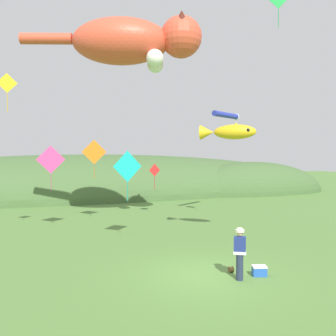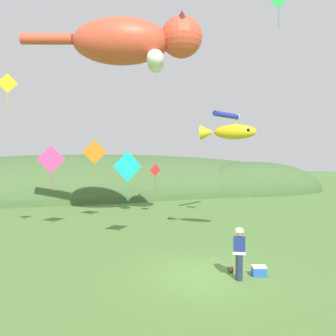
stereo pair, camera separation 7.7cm
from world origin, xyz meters
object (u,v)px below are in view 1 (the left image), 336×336
Objects in this scene: kite_giant_cat at (134,42)px; kite_fish_windsock at (228,132)px; kite_diamond_orange at (94,152)px; kite_diamond_gold at (7,84)px; kite_tube_streamer at (226,115)px; festival_attendant at (240,252)px; kite_spool at (231,269)px; picnic_cooler at (259,271)px; kite_diamond_red at (155,171)px; kite_diamond_pink at (51,160)px; kite_diamond_teal at (127,167)px.

kite_giant_cat is 7.31m from kite_fish_windsock.
kite_diamond_gold reaches higher than kite_diamond_orange.
festival_attendant is at bearing -117.01° from kite_tube_streamer.
picnic_cooler is (0.74, -0.68, 0.07)m from kite_spool.
kite_diamond_orange is (-1.78, 2.68, -6.03)m from kite_giant_cat.
kite_giant_cat is at bearing -121.26° from kite_diamond_red.
kite_giant_cat is 7.85m from kite_diamond_pink.
kite_tube_streamer is 11.58m from kite_diamond_pink.
kite_tube_streamer is 8.97m from kite_diamond_orange.
kite_diamond_teal is (3.29, -3.72, -0.29)m from kite_diamond_pink.
kite_diamond_teal is at bearing 109.31° from festival_attendant.
kite_spool is at bearing -58.70° from kite_diamond_pink.
kite_diamond_orange is at bearing 103.99° from festival_attendant.
kite_spool is 12.86m from kite_diamond_gold.
festival_attendant is at bearing -70.69° from kite_diamond_teal.
kite_fish_windsock is (2.65, 5.47, 4.40)m from festival_attendant.
kite_giant_cat is (-1.31, 8.33, 10.28)m from kite_spool.
kite_diamond_orange is 5.48m from kite_diamond_teal.
kite_diamond_orange is at bearing 108.12° from picnic_cooler.
kite_diamond_orange is (-3.82, 11.69, 4.17)m from picnic_cooler.
kite_spool is 0.12× the size of kite_diamond_red.
kite_diamond_orange is (-3.08, 11.01, 4.25)m from kite_spool.
picnic_cooler is 7.84m from kite_diamond_teal.
festival_attendant is 13.19m from kite_giant_cat.
kite_diamond_pink is (-4.37, 1.00, -6.44)m from kite_giant_cat.
kite_fish_windsock is at bearing 61.68° from kite_spool.
kite_diamond_gold is (-4.59, -3.80, 3.15)m from kite_diamond_orange.
kite_diamond_pink is at bearing 46.82° from kite_diamond_gold.
kite_spool is 0.09× the size of kite_diamond_pink.
kite_diamond_red is (8.97, 5.42, -4.40)m from kite_diamond_gold.
kite_fish_windsock is at bearing -43.94° from kite_giant_cat.
kite_spool is at bearing -81.09° from kite_giant_cat.
kite_tube_streamer is (5.64, 11.07, 5.86)m from festival_attendant.
kite_tube_streamer is 9.69m from kite_diamond_teal.
kite_fish_windsock is at bearing -11.05° from kite_diamond_teal.
picnic_cooler is at bearing 8.66° from festival_attendant.
kite_diamond_gold is (-2.00, -2.13, 3.57)m from kite_diamond_pink.
kite_diamond_teal is (-4.90, 0.96, -1.70)m from kite_fish_windsock.
kite_spool is at bearing -118.32° from kite_fish_windsock.
kite_fish_windsock is 6.52m from kite_tube_streamer.
kite_fish_windsock reaches higher than kite_diamond_red.
kite_diamond_gold is at bearing 136.81° from kite_spool.
picnic_cooler is 0.22× the size of kite_fish_windsock.
kite_diamond_pink is 1.33× the size of kite_diamond_gold.
kite_diamond_gold is at bearing 133.23° from festival_attendant.
kite_diamond_teal is 6.73m from kite_diamond_gold.
kite_giant_cat reaches higher than kite_diamond_orange.
kite_diamond_pink reaches higher than kite_diamond_teal.
kite_diamond_teal is (0.70, -5.39, -0.70)m from kite_diamond_orange.
kite_diamond_red is at bearing 62.26° from kite_diamond_teal.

